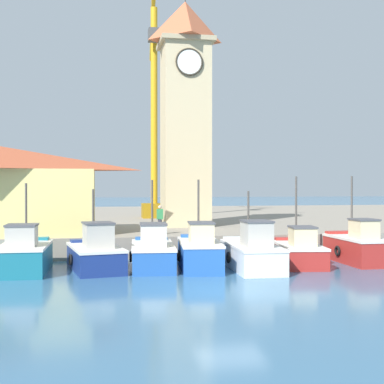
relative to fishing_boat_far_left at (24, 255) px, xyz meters
name	(u,v)px	position (x,y,z in m)	size (l,w,h in m)	color
ground_plane	(230,290)	(8.06, -5.51, -0.78)	(300.00, 300.00, 0.00)	#386689
quay_wharf	(152,222)	(8.06, 23.26, -0.20)	(120.00, 40.00, 1.16)	gray
fishing_boat_far_left	(24,255)	(0.00, 0.00, 0.00)	(2.24, 4.30, 3.98)	#196B7F
fishing_boat_left_outer	(96,254)	(3.13, 0.09, -0.04)	(2.84, 4.75, 3.71)	navy
fishing_boat_left_inner	(153,252)	(5.77, 0.26, -0.05)	(2.28, 4.95, 4.15)	#2356A8
fishing_boat_mid_left	(200,252)	(7.89, -0.36, 0.02)	(2.22, 4.61, 4.16)	#2356A8
fishing_boat_center	(252,253)	(10.26, -0.89, -0.01)	(2.18, 5.08, 3.62)	silver
fishing_boat_mid_right	(299,251)	(12.88, -0.02, -0.11)	(2.45, 4.60, 4.33)	#AD2823
fishing_boat_right_inner	(357,247)	(16.01, 0.14, 0.03)	(1.91, 4.28, 4.35)	#AD2823
clock_tower	(185,108)	(8.98, 10.51, 8.27)	(3.52, 3.52, 16.56)	beige
port_crane_near	(154,133)	(7.87, 19.99, 7.45)	(2.00, 9.84, 19.32)	#976E11
dock_worker_near_tower	(160,219)	(6.61, 4.67, 1.23)	(0.34, 0.22, 1.62)	#33333D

